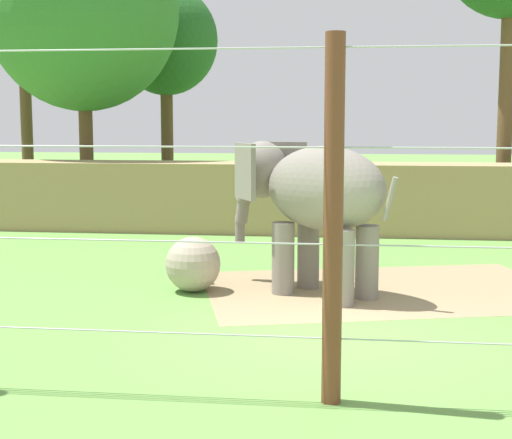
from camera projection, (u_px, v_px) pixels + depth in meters
name	position (u px, v px, depth m)	size (l,w,h in m)	color
ground_plane	(332.00, 337.00, 11.35)	(120.00, 120.00, 0.00)	#609342
dirt_patch	(384.00, 290.00, 14.49)	(6.56, 4.32, 0.01)	#937F5B
embankment_wall	(343.00, 198.00, 21.66)	(36.00, 1.80, 1.94)	tan
elephant	(313.00, 194.00, 13.96)	(3.28, 2.84, 2.75)	gray
enrichment_ball	(193.00, 264.00, 14.30)	(1.02, 1.02, 1.02)	tan
cable_fence	(329.00, 221.00, 8.50)	(12.08, 0.22, 4.09)	brown
feed_trough	(187.00, 267.00, 15.56)	(0.99, 1.49, 0.44)	slate
tree_far_left	(166.00, 42.00, 27.70)	(3.70, 3.70, 7.89)	brown
tree_right_of_centre	(83.00, 10.00, 24.43)	(6.06, 6.06, 9.76)	brown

